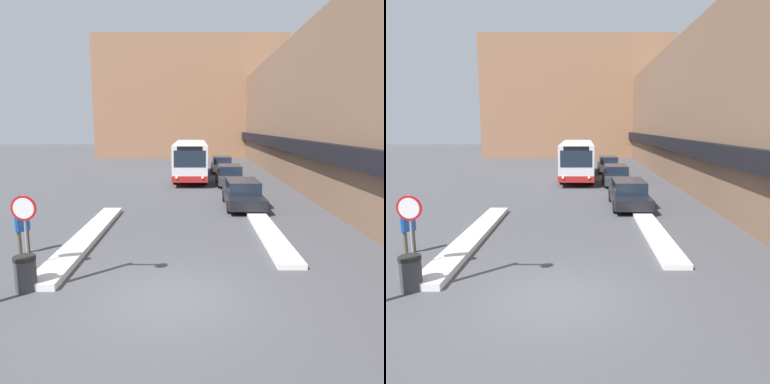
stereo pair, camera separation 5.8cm
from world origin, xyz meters
TOP-DOWN VIEW (x-y plane):
  - ground_plane at (0.00, 0.00)m, footprint 160.00×160.00m
  - building_row_right at (9.98, 24.00)m, footprint 5.50×60.00m
  - building_backdrop_far at (0.00, 46.09)m, footprint 26.00×8.00m
  - snow_bank_left at (-3.60, 5.05)m, footprint 0.90×9.39m
  - snow_bank_right at (3.60, 5.47)m, footprint 0.90×7.13m
  - city_bus at (0.26, 22.45)m, footprint 2.56×11.28m
  - parked_car_front at (3.20, 11.04)m, footprint 1.93×4.75m
  - parked_car_middle at (3.20, 18.74)m, footprint 1.90×4.51m
  - parked_car_back at (3.20, 26.71)m, footprint 1.93×4.49m
  - stop_sign at (-4.46, 1.75)m, footprint 0.76×0.08m
  - pedestrian at (-5.32, 3.41)m, footprint 0.43×0.46m
  - trash_bin at (-3.95, 0.47)m, footprint 0.59×0.59m

SIDE VIEW (x-z plane):
  - ground_plane at x=0.00m, z-range 0.00..0.00m
  - snow_bank_right at x=3.60m, z-range 0.00..0.18m
  - snow_bank_left at x=-3.60m, z-range 0.00..0.21m
  - trash_bin at x=-3.95m, z-range 0.00..0.95m
  - parked_car_middle at x=3.20m, z-range 0.00..1.47m
  - parked_car_front at x=3.20m, z-range 0.00..1.47m
  - parked_car_back at x=3.20m, z-range 0.00..1.48m
  - pedestrian at x=-5.32m, z-range 0.16..1.78m
  - city_bus at x=0.26m, z-range 0.14..3.14m
  - stop_sign at x=-4.46m, z-range 0.53..2.89m
  - building_row_right at x=9.98m, z-range -0.02..10.65m
  - building_backdrop_far at x=0.00m, z-range 0.00..16.27m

